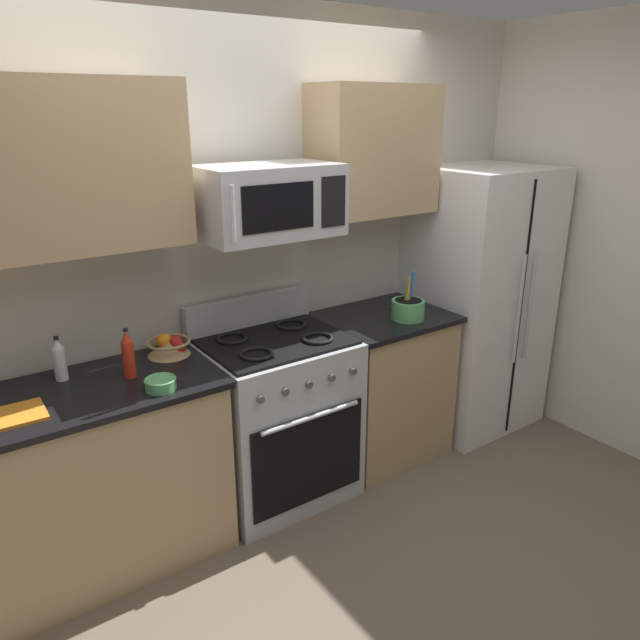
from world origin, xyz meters
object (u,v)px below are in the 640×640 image
object	(u,v)px
bottle_hot_sauce	(128,355)
refrigerator	(477,300)
prep_bowl	(161,384)
utensil_crock	(408,308)
apple_loose	(179,348)
bottle_vinegar	(59,360)
cutting_board	(3,419)
microwave	(268,201)
range_oven	(277,416)
fruit_basket	(169,346)

from	to	relation	value
bottle_hot_sauce	refrigerator	bearing A→B (deg)	-0.80
refrigerator	prep_bowl	world-z (taller)	refrigerator
utensil_crock	bottle_hot_sauce	xyz separation A→B (m)	(-1.59, 0.14, 0.05)
apple_loose	bottle_vinegar	distance (m)	0.56
cutting_board	prep_bowl	distance (m)	0.62
microwave	utensil_crock	size ratio (longest dim) A/B	2.39
refrigerator	utensil_crock	size ratio (longest dim) A/B	6.01
microwave	apple_loose	size ratio (longest dim) A/B	10.11
prep_bowl	utensil_crock	bearing A→B (deg)	2.46
prep_bowl	bottle_hot_sauce	bearing A→B (deg)	107.79
cutting_board	bottle_hot_sauce	world-z (taller)	bottle_hot_sauce
microwave	bottle_vinegar	xyz separation A→B (m)	(-1.02, 0.13, -0.64)
range_oven	bottle_hot_sauce	xyz separation A→B (m)	(-0.76, 0.02, 0.54)
cutting_board	prep_bowl	bearing A→B (deg)	-8.57
range_oven	utensil_crock	bearing A→B (deg)	-8.60
utensil_crock	refrigerator	bearing A→B (deg)	8.44
apple_loose	bottle_vinegar	xyz separation A→B (m)	(-0.55, 0.02, 0.06)
utensil_crock	cutting_board	size ratio (longest dim) A/B	0.92
apple_loose	cutting_board	size ratio (longest dim) A/B	0.22
bottle_hot_sauce	bottle_vinegar	world-z (taller)	bottle_hot_sauce
microwave	bottle_vinegar	distance (m)	1.21
range_oven	bottle_vinegar	bearing A→B (deg)	171.03
bottle_hot_sauce	bottle_vinegar	xyz separation A→B (m)	(-0.26, 0.15, -0.01)
apple_loose	cutting_board	bearing A→B (deg)	-164.24
utensil_crock	prep_bowl	distance (m)	1.52
range_oven	refrigerator	size ratio (longest dim) A/B	0.63
range_oven	cutting_board	size ratio (longest dim) A/B	3.47
range_oven	apple_loose	xyz separation A→B (m)	(-0.47, 0.14, 0.47)
fruit_basket	bottle_vinegar	xyz separation A→B (m)	(-0.51, -0.00, 0.05)
utensil_crock	cutting_board	xyz separation A→B (m)	(-2.13, 0.03, -0.06)
refrigerator	cutting_board	world-z (taller)	refrigerator
utensil_crock	bottle_vinegar	bearing A→B (deg)	171.19
fruit_basket	bottle_vinegar	bearing A→B (deg)	-179.60
bottle_hot_sauce	prep_bowl	distance (m)	0.23
apple_loose	cutting_board	distance (m)	0.87
utensil_crock	fruit_basket	bearing A→B (deg)	167.79
utensil_crock	prep_bowl	bearing A→B (deg)	-177.54
fruit_basket	prep_bowl	world-z (taller)	fruit_basket
fruit_basket	cutting_board	xyz separation A→B (m)	(-0.79, -0.26, -0.04)
bottle_hot_sauce	prep_bowl	size ratio (longest dim) A/B	1.70
bottle_vinegar	fruit_basket	bearing A→B (deg)	0.40
bottle_hot_sauce	bottle_vinegar	size ratio (longest dim) A/B	1.13
microwave	bottle_hot_sauce	world-z (taller)	microwave
fruit_basket	apple_loose	xyz separation A→B (m)	(0.04, -0.03, -0.01)
range_oven	cutting_board	bearing A→B (deg)	-175.73
cutting_board	bottle_hot_sauce	bearing A→B (deg)	11.61
refrigerator	bottle_hot_sauce	xyz separation A→B (m)	(-2.31, 0.03, 0.15)
microwave	bottle_vinegar	bearing A→B (deg)	172.50
cutting_board	bottle_hot_sauce	xyz separation A→B (m)	(0.55, 0.11, 0.10)
bottle_vinegar	prep_bowl	xyz separation A→B (m)	(0.33, -0.35, -0.07)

